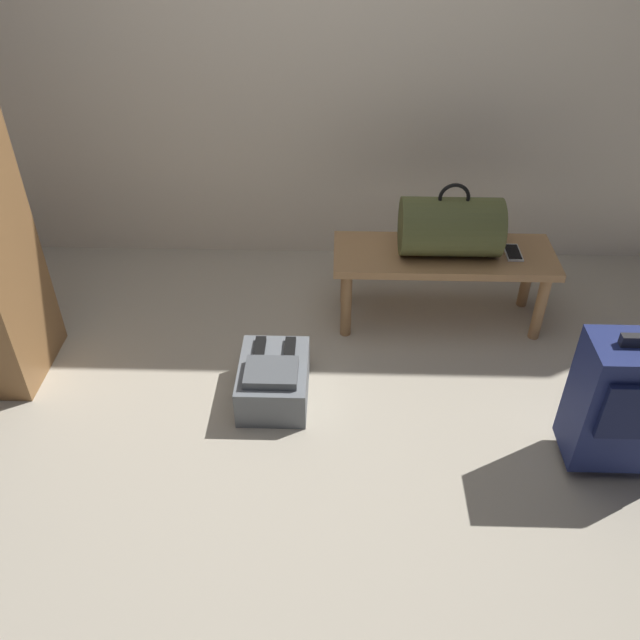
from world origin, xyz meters
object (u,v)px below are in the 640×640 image
object	(u,v)px
bench	(443,263)
backpack_grey	(274,379)
cell_phone	(513,252)
suitcase_upright_navy	(630,401)
duffel_bag_olive	(450,227)

from	to	relation	value
bench	backpack_grey	distance (m)	0.96
bench	cell_phone	distance (m)	0.31
suitcase_upright_navy	backpack_grey	world-z (taller)	suitcase_upright_navy
duffel_bag_olive	suitcase_upright_navy	distance (m)	1.05
duffel_bag_olive	cell_phone	world-z (taller)	duffel_bag_olive
suitcase_upright_navy	backpack_grey	xyz separation A→B (m)	(-1.29, 0.31, -0.21)
duffel_bag_olive	backpack_grey	size ratio (longest dim) A/B	1.16
cell_phone	backpack_grey	size ratio (longest dim) A/B	0.38
bench	cell_phone	xyz separation A→B (m)	(0.31, -0.00, 0.06)
duffel_bag_olive	cell_phone	xyz separation A→B (m)	(0.30, -0.00, -0.13)
bench	duffel_bag_olive	size ratio (longest dim) A/B	2.27
duffel_bag_olive	suitcase_upright_navy	xyz separation A→B (m)	(0.54, -0.88, -0.20)
duffel_bag_olive	cell_phone	size ratio (longest dim) A/B	3.06
duffel_bag_olive	suitcase_upright_navy	world-z (taller)	duffel_bag_olive
bench	suitcase_upright_navy	world-z (taller)	suitcase_upright_navy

